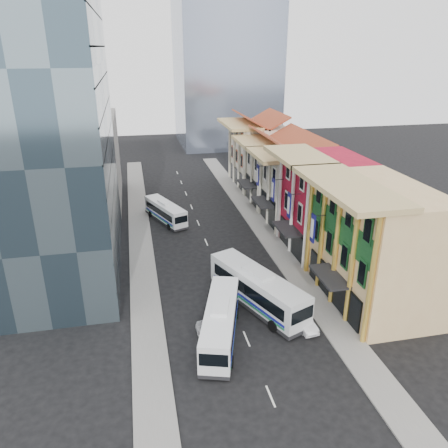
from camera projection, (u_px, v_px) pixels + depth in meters
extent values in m
plane|color=black|center=(249.00, 346.00, 37.69)|extent=(200.00, 200.00, 0.00)
cube|color=slate|center=(268.00, 236.00, 59.22)|extent=(3.00, 90.00, 0.15)
cube|color=slate|center=(141.00, 247.00, 55.96)|extent=(3.00, 90.00, 0.15)
cube|color=#DCB97F|center=(376.00, 245.00, 42.64)|extent=(8.00, 14.00, 12.00)
cube|color=#A71229|center=(325.00, 204.00, 53.51)|extent=(8.00, 10.00, 12.00)
cube|color=beige|center=(297.00, 189.00, 62.49)|extent=(8.00, 9.00, 10.00)
cube|color=beige|center=(277.00, 173.00, 70.64)|extent=(8.00, 9.00, 10.00)
cube|color=beige|center=(259.00, 155.00, 79.96)|extent=(8.00, 12.00, 11.00)
cube|color=#384C59|center=(50.00, 138.00, 45.98)|extent=(12.00, 26.00, 30.00)
cube|color=gray|center=(86.00, 160.00, 70.03)|extent=(10.00, 18.00, 14.00)
imported|color=silver|center=(211.00, 335.00, 37.99)|extent=(2.62, 4.38, 1.39)
imported|color=silver|center=(303.00, 321.00, 39.99)|extent=(1.79, 3.99, 1.27)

